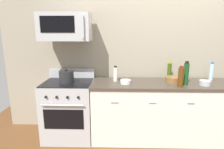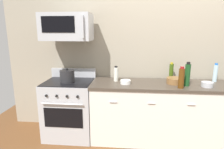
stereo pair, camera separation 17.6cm
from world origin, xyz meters
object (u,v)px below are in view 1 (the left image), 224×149
at_px(bottle_olive_oil, 169,71).
at_px(stockpot, 66,77).
at_px(bowl_white_ceramic, 126,82).
at_px(bottle_wine_amber, 181,77).
at_px(range_oven, 69,109).
at_px(microwave, 66,27).
at_px(bottle_water_clear, 211,72).
at_px(bowl_steel_prep, 205,83).
at_px(bottle_wine_green, 186,74).
at_px(bowl_wooden_salad, 173,79).
at_px(bottle_vinegar_white, 115,74).

xyz_separation_m(bottle_olive_oil, stockpot, (-1.61, -0.25, -0.04)).
bearing_deg(bowl_white_ceramic, bottle_wine_amber, -11.40).
bearing_deg(range_oven, microwave, 89.71).
bearing_deg(bottle_water_clear, bowl_steel_prep, -126.33).
bearing_deg(bottle_wine_green, range_oven, 177.02).
xyz_separation_m(bottle_wine_amber, bowl_wooden_salad, (-0.03, 0.23, -0.10)).
bearing_deg(bottle_water_clear, bottle_olive_oil, 179.57).
bearing_deg(bottle_olive_oil, range_oven, -172.96).
bearing_deg(bowl_steel_prep, bowl_white_ceramic, 177.10).
relative_size(bowl_wooden_salad, bowl_steel_prep, 1.48).
bearing_deg(bottle_wine_green, bottle_wine_amber, -132.79).
bearing_deg(range_oven, bottle_wine_amber, -7.40).
bearing_deg(bowl_steel_prep, bottle_olive_oil, 143.95).
relative_size(range_oven, bottle_wine_amber, 3.55).
bearing_deg(stockpot, bowl_white_ceramic, -0.52).
relative_size(bowl_steel_prep, stockpot, 0.73).
bearing_deg(microwave, bottle_olive_oil, 5.47).
height_order(bottle_wine_amber, bottle_olive_oil, bottle_wine_amber).
relative_size(bottle_wine_green, bowl_white_ceramic, 2.24).
distance_m(bottle_wine_green, bottle_olive_oil, 0.34).
xyz_separation_m(bottle_wine_green, bottle_water_clear, (0.50, 0.29, -0.03)).
xyz_separation_m(range_oven, bottle_water_clear, (2.28, 0.19, 0.59)).
distance_m(bottle_olive_oil, bowl_steel_prep, 0.55).
bearing_deg(bottle_water_clear, bowl_wooden_salad, -164.81).
distance_m(range_oven, bowl_white_ceramic, 1.02).
height_order(range_oven, bottle_vinegar_white, bottle_vinegar_white).
xyz_separation_m(microwave, bowl_wooden_salad, (1.63, -0.03, -0.78)).
bearing_deg(bottle_vinegar_white, microwave, -177.64).
relative_size(bottle_olive_oil, stockpot, 1.32).
xyz_separation_m(microwave, bottle_olive_oil, (1.61, 0.15, -0.69)).
bearing_deg(bowl_white_ceramic, bottle_vinegar_white, 138.27).
distance_m(microwave, bowl_wooden_salad, 1.81).
height_order(bowl_wooden_salad, stockpot, stockpot).
xyz_separation_m(bottle_water_clear, bowl_wooden_salad, (-0.65, -0.18, -0.09)).
bearing_deg(bottle_olive_oil, microwave, -174.53).
xyz_separation_m(bottle_wine_green, bowl_white_ceramic, (-0.88, 0.03, -0.14)).
distance_m(range_oven, microwave, 1.28).
bearing_deg(bottle_olive_oil, bottle_vinegar_white, -171.90).
xyz_separation_m(range_oven, bottle_wine_amber, (1.66, -0.22, 0.59)).
distance_m(bottle_wine_green, bowl_white_ceramic, 0.89).
bearing_deg(range_oven, stockpot, -90.00).
xyz_separation_m(bottle_wine_amber, stockpot, (-1.66, 0.16, -0.05)).
relative_size(microwave, bottle_wine_green, 2.14).
bearing_deg(bottle_wine_amber, bowl_wooden_salad, 97.47).
bearing_deg(bottle_water_clear, stockpot, -173.81).
distance_m(range_oven, bowl_wooden_salad, 1.70).
height_order(bottle_olive_oil, bowl_wooden_salad, bottle_olive_oil).
bearing_deg(bowl_wooden_salad, bowl_white_ceramic, -173.86).
height_order(bottle_wine_amber, bowl_wooden_salad, bottle_wine_amber).
bearing_deg(bowl_steel_prep, bottle_wine_green, 174.29).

